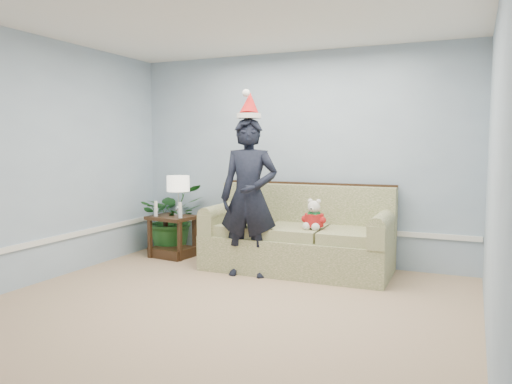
{
  "coord_description": "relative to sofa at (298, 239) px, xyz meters",
  "views": [
    {
      "loc": [
        2.12,
        -3.65,
        1.53
      ],
      "look_at": [
        -0.16,
        1.55,
        0.98
      ],
      "focal_mm": 35.0,
      "sensor_mm": 36.0,
      "label": 1
    }
  ],
  "objects": [
    {
      "name": "room_shell",
      "position": [
        -0.19,
        -2.04,
        0.98
      ],
      "size": [
        4.54,
        5.04,
        2.74
      ],
      "color": "tan",
      "rests_on": "ground"
    },
    {
      "name": "wainscot_trim",
      "position": [
        -1.36,
        -0.86,
        0.08
      ],
      "size": [
        4.49,
        4.99,
        0.06
      ],
      "color": "white",
      "rests_on": "room_shell"
    },
    {
      "name": "sofa",
      "position": [
        0.0,
        0.0,
        0.0
      ],
      "size": [
        2.23,
        0.98,
        1.04
      ],
      "rotation": [
        0.0,
        0.0,
        0.01
      ],
      "color": "#596C33",
      "rests_on": "room_shell"
    },
    {
      "name": "side_table",
      "position": [
        -1.79,
        -0.03,
        -0.15
      ],
      "size": [
        0.64,
        0.56,
        0.56
      ],
      "rotation": [
        0.0,
        0.0,
        -0.14
      ],
      "color": "#3B2615",
      "rests_on": "room_shell"
    },
    {
      "name": "table_lamp",
      "position": [
        -1.71,
        0.01,
        0.61
      ],
      "size": [
        0.3,
        0.3,
        0.54
      ],
      "color": "silver",
      "rests_on": "side_table"
    },
    {
      "name": "candle_pair",
      "position": [
        -1.77,
        -0.16,
        0.29
      ],
      "size": [
        0.44,
        0.05,
        0.21
      ],
      "color": "silver",
      "rests_on": "side_table"
    },
    {
      "name": "houseplant",
      "position": [
        -1.94,
        0.21,
        0.12
      ],
      "size": [
        1.17,
        1.15,
        0.99
      ],
      "primitive_type": "imported",
      "rotation": [
        0.0,
        0.0,
        0.67
      ],
      "color": "#225C24",
      "rests_on": "room_shell"
    },
    {
      "name": "man",
      "position": [
        -0.44,
        -0.49,
        0.54
      ],
      "size": [
        0.73,
        0.55,
        1.83
      ],
      "primitive_type": "imported",
      "rotation": [
        0.0,
        0.0,
        0.18
      ],
      "color": "black",
      "rests_on": "room_shell"
    },
    {
      "name": "santa_hat",
      "position": [
        -0.44,
        -0.47,
        1.59
      ],
      "size": [
        0.34,
        0.37,
        0.33
      ],
      "rotation": [
        0.0,
        0.0,
        0.25
      ],
      "color": "silver",
      "rests_on": "man"
    },
    {
      "name": "teddy_bear",
      "position": [
        0.26,
        -0.21,
        0.31
      ],
      "size": [
        0.24,
        0.26,
        0.36
      ],
      "rotation": [
        0.0,
        0.0,
        -0.09
      ],
      "color": "silver",
      "rests_on": "sofa"
    }
  ]
}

